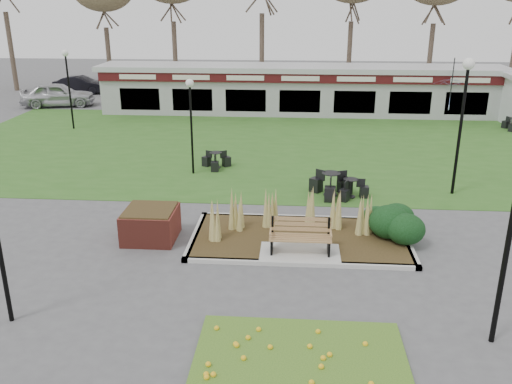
# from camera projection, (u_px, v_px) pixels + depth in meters

# --- Properties ---
(ground) EXTENTS (100.00, 100.00, 0.00)m
(ground) POSITION_uv_depth(u_px,v_px,m) (300.00, 259.00, 14.86)
(ground) COLOR #515154
(ground) RESTS_ON ground
(lawn) EXTENTS (34.00, 16.00, 0.02)m
(lawn) POSITION_uv_depth(u_px,v_px,m) (299.00, 146.00, 26.12)
(lawn) COLOR #2F601E
(lawn) RESTS_ON ground
(flower_bed) EXTENTS (4.20, 3.00, 0.16)m
(flower_bed) POSITION_uv_depth(u_px,v_px,m) (300.00, 363.00, 10.52)
(flower_bed) COLOR #35601B
(flower_bed) RESTS_ON ground
(planting_bed) EXTENTS (6.75, 3.40, 1.27)m
(planting_bed) POSITION_uv_depth(u_px,v_px,m) (343.00, 228.00, 15.92)
(planting_bed) COLOR #352A15
(planting_bed) RESTS_ON ground
(park_bench) EXTENTS (1.70, 0.66, 0.93)m
(park_bench) POSITION_uv_depth(u_px,v_px,m) (300.00, 235.00, 14.90)
(park_bench) COLOR olive
(park_bench) RESTS_ON ground
(brick_planter) EXTENTS (1.50, 1.50, 0.95)m
(brick_planter) POSITION_uv_depth(u_px,v_px,m) (151.00, 224.00, 15.95)
(brick_planter) COLOR maroon
(brick_planter) RESTS_ON ground
(food_pavilion) EXTENTS (24.60, 3.40, 2.90)m
(food_pavilion) POSITION_uv_depth(u_px,v_px,m) (300.00, 89.00, 33.10)
(food_pavilion) COLOR #9D9D9F
(food_pavilion) RESTS_ON ground
(lamp_post_mid_left) EXTENTS (0.32, 0.32, 3.82)m
(lamp_post_mid_left) POSITION_uv_depth(u_px,v_px,m) (191.00, 106.00, 21.10)
(lamp_post_mid_left) COLOR black
(lamp_post_mid_left) RESTS_ON ground
(lamp_post_far_right) EXTENTS (0.40, 0.40, 4.86)m
(lamp_post_far_right) POSITION_uv_depth(u_px,v_px,m) (464.00, 97.00, 18.58)
(lamp_post_far_right) COLOR black
(lamp_post_far_right) RESTS_ON ground
(lamp_post_far_left) EXTENTS (0.35, 0.35, 4.21)m
(lamp_post_far_left) POSITION_uv_depth(u_px,v_px,m) (67.00, 72.00, 28.54)
(lamp_post_far_left) COLOR black
(lamp_post_far_left) RESTS_ON ground
(bistro_set_a) EXTENTS (1.26, 1.12, 0.67)m
(bistro_set_a) POSITION_uv_depth(u_px,v_px,m) (216.00, 163.00, 22.68)
(bistro_set_a) COLOR black
(bistro_set_a) RESTS_ON ground
(bistro_set_b) EXTENTS (1.59, 1.44, 0.85)m
(bistro_set_b) POSITION_uv_depth(u_px,v_px,m) (331.00, 188.00, 19.51)
(bistro_set_b) COLOR black
(bistro_set_b) RESTS_ON ground
(bistro_set_c) EXTENTS (1.11, 1.27, 0.68)m
(bistro_set_c) POSITION_uv_depth(u_px,v_px,m) (350.00, 191.00, 19.35)
(bistro_set_c) COLOR black
(bistro_set_c) RESTS_ON ground
(patio_umbrella) EXTENTS (2.48, 2.50, 2.52)m
(patio_umbrella) POSITION_uv_depth(u_px,v_px,m) (450.00, 94.00, 30.62)
(patio_umbrella) COLOR black
(patio_umbrella) RESTS_ON ground
(car_silver) EXTENTS (4.92, 2.92, 1.57)m
(car_silver) POSITION_uv_depth(u_px,v_px,m) (58.00, 94.00, 35.41)
(car_silver) COLOR #B3B3B8
(car_silver) RESTS_ON ground
(car_black) EXTENTS (3.91, 1.47, 1.28)m
(car_black) POSITION_uv_depth(u_px,v_px,m) (81.00, 85.00, 40.42)
(car_black) COLOR black
(car_black) RESTS_ON ground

